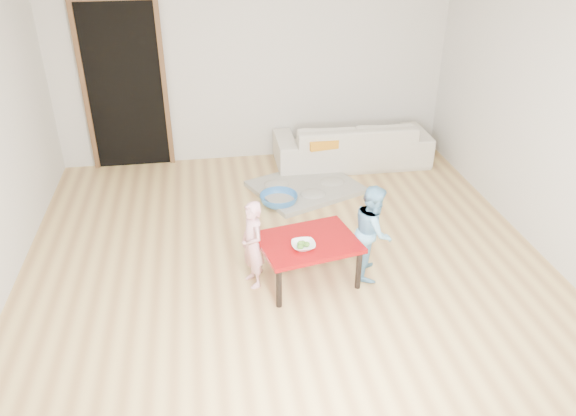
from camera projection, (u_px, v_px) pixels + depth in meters
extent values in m
cube|color=#B0824B|center=(285.00, 256.00, 5.49)|extent=(5.00, 5.00, 0.01)
cube|color=beige|center=(253.00, 60.00, 7.02)|extent=(5.00, 0.02, 2.60)
cube|color=beige|center=(550.00, 116.00, 5.21)|extent=(0.02, 5.00, 2.60)
imported|color=beige|center=(352.00, 143.00, 7.29)|extent=(1.99, 0.81, 0.58)
cube|color=orange|center=(322.00, 140.00, 6.97)|extent=(0.47, 0.43, 0.11)
imported|color=white|center=(303.00, 245.00, 4.83)|extent=(0.21, 0.21, 0.05)
imported|color=#E56878|center=(252.00, 245.00, 4.91)|extent=(0.28, 0.35, 0.82)
imported|color=#5EA5DA|center=(373.00, 231.00, 5.04)|extent=(0.44, 0.51, 0.89)
imported|color=#3274BF|center=(279.00, 200.00, 6.37)|extent=(0.43, 0.43, 0.13)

